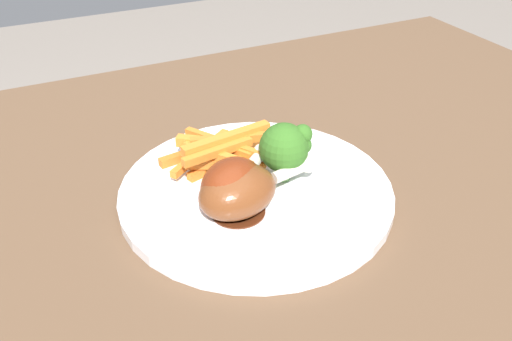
# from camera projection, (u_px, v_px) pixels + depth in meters

# --- Properties ---
(dining_table) EXTENTS (1.15, 0.71, 0.72)m
(dining_table) POSITION_uv_depth(u_px,v_px,m) (235.00, 257.00, 0.64)
(dining_table) COLOR brown
(dining_table) RESTS_ON ground_plane
(dinner_plate) EXTENTS (0.28, 0.28, 0.01)m
(dinner_plate) POSITION_uv_depth(u_px,v_px,m) (256.00, 192.00, 0.56)
(dinner_plate) COLOR white
(dinner_plate) RESTS_ON dining_table
(broccoli_floret_front) EXTENTS (0.05, 0.05, 0.06)m
(broccoli_floret_front) POSITION_uv_depth(u_px,v_px,m) (285.00, 147.00, 0.54)
(broccoli_floret_front) COLOR #73B160
(broccoli_floret_front) RESTS_ON dinner_plate
(carrot_fries_pile) EXTENTS (0.12, 0.13, 0.04)m
(carrot_fries_pile) POSITION_uv_depth(u_px,v_px,m) (221.00, 154.00, 0.57)
(carrot_fries_pile) COLOR orange
(carrot_fries_pile) RESTS_ON dinner_plate
(chicken_drumstick_near) EXTENTS (0.11, 0.10, 0.05)m
(chicken_drumstick_near) POSITION_uv_depth(u_px,v_px,m) (234.00, 185.00, 0.51)
(chicken_drumstick_near) COLOR #4F190A
(chicken_drumstick_near) RESTS_ON dinner_plate
(chicken_drumstick_far) EXTENTS (0.14, 0.07, 0.05)m
(chicken_drumstick_far) POSITION_uv_depth(u_px,v_px,m) (242.00, 191.00, 0.51)
(chicken_drumstick_far) COLOR #4C210F
(chicken_drumstick_far) RESTS_ON dinner_plate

